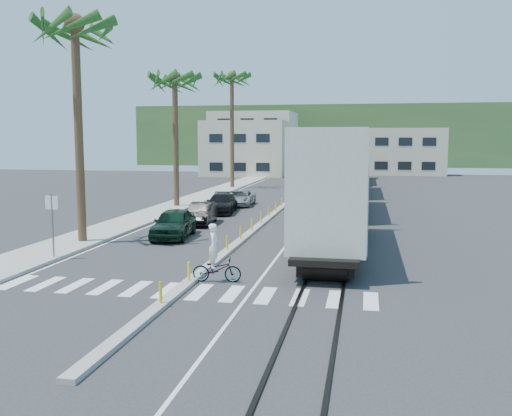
{
  "coord_description": "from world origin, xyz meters",
  "views": [
    {
      "loc": [
        6.43,
        -21.04,
        5.44
      ],
      "look_at": [
        1.1,
        6.62,
        2.0
      ],
      "focal_mm": 40.0,
      "sensor_mm": 36.0,
      "label": 1
    }
  ],
  "objects_px": {
    "street_sign": "(52,217)",
    "car_lead": "(174,223)",
    "car_second": "(202,213)",
    "cyclist": "(216,263)"
  },
  "relations": [
    {
      "from": "street_sign",
      "to": "car_lead",
      "type": "relative_size",
      "value": 0.61
    },
    {
      "from": "street_sign",
      "to": "car_lead",
      "type": "xyz_separation_m",
      "value": [
        3.4,
        6.55,
        -1.17
      ]
    },
    {
      "from": "car_lead",
      "to": "cyclist",
      "type": "distance_m",
      "value": 10.21
    },
    {
      "from": "car_second",
      "to": "cyclist",
      "type": "bearing_deg",
      "value": -76.51
    },
    {
      "from": "car_second",
      "to": "cyclist",
      "type": "distance_m",
      "value": 14.86
    },
    {
      "from": "cyclist",
      "to": "car_lead",
      "type": "bearing_deg",
      "value": 22.19
    },
    {
      "from": "street_sign",
      "to": "car_lead",
      "type": "distance_m",
      "value": 7.48
    },
    {
      "from": "street_sign",
      "to": "car_lead",
      "type": "height_order",
      "value": "street_sign"
    },
    {
      "from": "street_sign",
      "to": "car_second",
      "type": "relative_size",
      "value": 0.7
    },
    {
      "from": "street_sign",
      "to": "car_second",
      "type": "distance_m",
      "value": 12.24
    }
  ]
}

